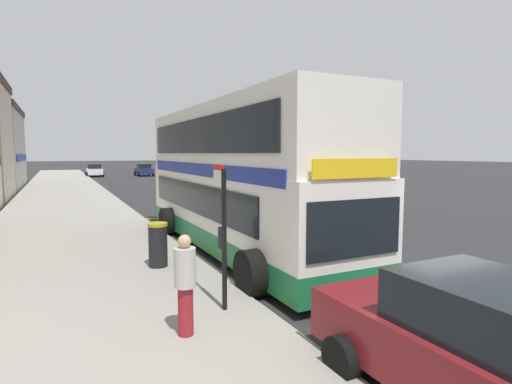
{
  "coord_description": "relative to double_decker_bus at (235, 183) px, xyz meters",
  "views": [
    {
      "loc": [
        -7.37,
        -6.3,
        3.0
      ],
      "look_at": [
        -1.69,
        5.25,
        1.75
      ],
      "focal_mm": 28.29,
      "sensor_mm": 36.0,
      "label": 1
    }
  ],
  "objects": [
    {
      "name": "ground_plane",
      "position": [
        2.46,
        26.83,
        -2.07
      ],
      "size": [
        260.0,
        260.0,
        0.0
      ],
      "primitive_type": "plane",
      "color": "#28282B"
    },
    {
      "name": "pavement_near",
      "position": [
        -4.54,
        26.83,
        -2.0
      ],
      "size": [
        6.0,
        76.0,
        0.14
      ],
      "primitive_type": "cube",
      "color": "gray",
      "rests_on": "ground"
    },
    {
      "name": "double_decker_bus",
      "position": [
        0.0,
        0.0,
        0.0
      ],
      "size": [
        3.19,
        11.34,
        4.4
      ],
      "color": "white",
      "rests_on": "ground"
    },
    {
      "name": "bus_bay_markings",
      "position": [
        0.05,
        0.05,
        -2.06
      ],
      "size": [
        3.18,
        14.22,
        0.01
      ],
      "color": "gold",
      "rests_on": "ground"
    },
    {
      "name": "bus_stop_sign",
      "position": [
        -2.27,
        -4.71,
        -0.36
      ],
      "size": [
        0.09,
        0.51,
        2.65
      ],
      "color": "black",
      "rests_on": "pavement_near"
    },
    {
      "name": "parked_car_white_ahead",
      "position": [
        -0.72,
        44.05,
        -1.27
      ],
      "size": [
        2.09,
        4.2,
        1.62
      ],
      "rotation": [
        0.0,
        0.0,
        -0.03
      ],
      "color": "silver",
      "rests_on": "ground"
    },
    {
      "name": "parked_car_maroon_across",
      "position": [
        -0.72,
        -8.72,
        -1.27
      ],
      "size": [
        2.09,
        4.2,
        1.62
      ],
      "rotation": [
        0.0,
        0.0,
        -0.03
      ],
      "color": "maroon",
      "rests_on": "ground"
    },
    {
      "name": "parked_car_teal_kerbside",
      "position": [
        5.28,
        13.32,
        -1.27
      ],
      "size": [
        2.09,
        4.2,
        1.62
      ],
      "rotation": [
        0.0,
        0.0,
        -0.02
      ],
      "color": "#196066",
      "rests_on": "ground"
    },
    {
      "name": "parked_car_navy_behind",
      "position": [
        5.27,
        42.72,
        -1.27
      ],
      "size": [
        2.09,
        4.2,
        1.62
      ],
      "rotation": [
        0.0,
        0.0,
        3.14
      ],
      "color": "navy",
      "rests_on": "ground"
    },
    {
      "name": "pedestrian_waiting_near_sign",
      "position": [
        -3.21,
        -5.49,
        -1.06
      ],
      "size": [
        0.34,
        0.34,
        1.61
      ],
      "color": "maroon",
      "rests_on": "pavement_near"
    },
    {
      "name": "litter_bin",
      "position": [
        -2.73,
        -1.42,
        -1.36
      ],
      "size": [
        0.49,
        0.49,
        1.11
      ],
      "color": "black",
      "rests_on": "pavement_near"
    }
  ]
}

